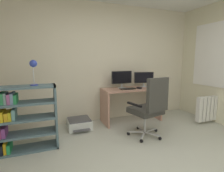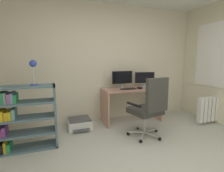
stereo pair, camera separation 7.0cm
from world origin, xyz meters
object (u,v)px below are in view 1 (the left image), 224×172
(desk, at_px, (131,97))
(keyboard, at_px, (128,89))
(monitor_secondary, at_px, (144,78))
(desk_lamp, at_px, (33,67))
(radiator, at_px, (212,108))
(bookshelf, at_px, (16,119))
(office_chair, at_px, (150,106))
(monitor_main, at_px, (122,78))
(computer_mouse, at_px, (139,88))
(printer, at_px, (79,124))

(desk, xyz_separation_m, keyboard, (-0.14, -0.09, 0.22))
(monitor_secondary, distance_m, desk_lamp, 2.45)
(monitor_secondary, height_order, radiator, monitor_secondary)
(keyboard, xyz_separation_m, bookshelf, (-2.09, -0.50, -0.25))
(desk_lamp, bearing_deg, office_chair, -9.92)
(monitor_main, distance_m, monitor_secondary, 0.57)
(bookshelf, bearing_deg, computer_mouse, 11.22)
(office_chair, bearing_deg, bookshelf, 171.37)
(printer, bearing_deg, keyboard, -3.88)
(computer_mouse, bearing_deg, monitor_main, 128.35)
(bookshelf, bearing_deg, keyboard, 13.33)
(keyboard, xyz_separation_m, office_chair, (0.03, -0.82, -0.18))
(computer_mouse, distance_m, radiator, 1.68)
(bookshelf, height_order, radiator, bookshelf)
(monitor_main, xyz_separation_m, monitor_secondary, (0.57, 0.00, -0.02))
(keyboard, height_order, radiator, keyboard)
(printer, bearing_deg, radiator, -14.42)
(desk, xyz_separation_m, bookshelf, (-2.23, -0.59, -0.03))
(desk, relative_size, keyboard, 3.87)
(monitor_secondary, xyz_separation_m, printer, (-1.57, -0.12, -0.86))
(monitor_secondary, xyz_separation_m, office_chair, (-0.49, -1.01, -0.37))
(keyboard, bearing_deg, printer, 172.59)
(desk, height_order, desk_lamp, desk_lamp)
(keyboard, distance_m, printer, 1.25)
(radiator, bearing_deg, keyboard, 159.66)
(monitor_secondary, distance_m, radiator, 1.62)
(monitor_main, height_order, monitor_secondary, monitor_main)
(monitor_secondary, distance_m, office_chair, 1.18)
(bookshelf, relative_size, desk_lamp, 2.64)
(keyboard, bearing_deg, desk, 28.66)
(computer_mouse, bearing_deg, monitor_secondary, 24.61)
(bookshelf, bearing_deg, desk_lamp, -0.12)
(keyboard, bearing_deg, radiator, -23.88)
(office_chair, bearing_deg, monitor_secondary, 64.23)
(monitor_secondary, relative_size, bookshelf, 0.45)
(desk, distance_m, bookshelf, 2.31)
(printer, xyz_separation_m, radiator, (2.81, -0.72, 0.23))
(desk_lamp, bearing_deg, computer_mouse, 12.72)
(bookshelf, relative_size, radiator, 1.21)
(computer_mouse, bearing_deg, desk_lamp, 176.19)
(monitor_secondary, bearing_deg, desk, -164.50)
(monitor_secondary, height_order, keyboard, monitor_secondary)
(radiator, bearing_deg, monitor_secondary, 145.70)
(radiator, bearing_deg, office_chair, -174.51)
(monitor_main, relative_size, keyboard, 1.43)
(desk_lamp, height_order, printer, desk_lamp)
(computer_mouse, relative_size, bookshelf, 0.10)
(bookshelf, height_order, printer, bookshelf)
(monitor_secondary, distance_m, keyboard, 0.58)
(office_chair, bearing_deg, printer, 140.61)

